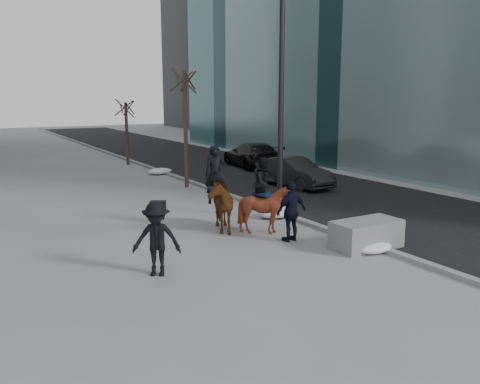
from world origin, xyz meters
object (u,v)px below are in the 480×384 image
mounted_right (266,203)px  mounted_left (217,199)px  car_near (294,172)px  planter (366,234)px

mounted_right → mounted_left: bearing=137.2°
car_near → mounted_left: 8.26m
planter → mounted_left: bearing=125.3°
car_near → mounted_right: (-5.44, -6.05, 0.26)m
mounted_right → planter: bearing=-60.5°
planter → car_near: size_ratio=0.48×
car_near → mounted_right: bearing=-138.5°
car_near → planter: bearing=-120.5°
car_near → mounted_right: mounted_right is taller
mounted_left → car_near: bearing=37.3°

